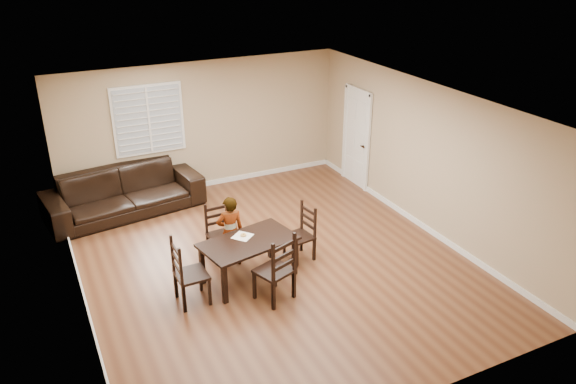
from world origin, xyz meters
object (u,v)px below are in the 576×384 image
object	(u,v)px
dining_table	(249,246)
chair_far	(280,273)
child	(230,232)
sofa	(124,192)
chair_left	(183,275)
chair_near	(219,231)
chair_right	(305,234)
donut	(243,235)

from	to	relation	value
dining_table	chair_far	size ratio (longest dim) A/B	1.44
child	sofa	distance (m)	2.96
chair_left	sofa	xyz separation A→B (m)	(-0.17, 3.43, -0.05)
chair_near	sofa	size ratio (longest dim) A/B	0.32
child	chair_right	bearing A→B (deg)	169.39
donut	sofa	size ratio (longest dim) A/B	0.03
chair_right	child	world-z (taller)	child
chair_far	sofa	distance (m)	4.26
donut	sofa	world-z (taller)	sofa
sofa	chair_right	bearing A→B (deg)	-60.10
dining_table	child	world-z (taller)	child
sofa	chair_near	bearing A→B (deg)	-72.63
dining_table	chair_left	world-z (taller)	chair_left
chair_near	sofa	bearing A→B (deg)	112.89
chair_near	sofa	xyz separation A→B (m)	(-1.11, 2.31, -0.00)
chair_far	chair_right	size ratio (longest dim) A/B	1.15
chair_far	donut	world-z (taller)	chair_far
chair_right	sofa	distance (m)	3.84
chair_far	chair_right	distance (m)	1.35
sofa	child	bearing A→B (deg)	-74.90
chair_near	chair_far	world-z (taller)	chair_far
child	sofa	size ratio (longest dim) A/B	0.41
chair_right	donut	bearing A→B (deg)	-95.62
dining_table	chair_near	xyz separation A→B (m)	(-0.17, 0.92, -0.16)
dining_table	chair_right	size ratio (longest dim) A/B	1.66
chair_right	sofa	xyz separation A→B (m)	(-2.37, 3.02, -0.00)
chair_far	chair_left	bearing A→B (deg)	-44.06
chair_near	child	size ratio (longest dim) A/B	0.78
chair_near	child	xyz separation A→B (m)	(0.06, -0.40, 0.18)
dining_table	chair_far	distance (m)	0.80
dining_table	chair_near	size ratio (longest dim) A/B	1.67
chair_near	donut	xyz separation A→B (m)	(0.15, -0.75, 0.27)
chair_far	child	bearing A→B (deg)	-97.65
child	donut	size ratio (longest dim) A/B	12.59
chair_far	sofa	size ratio (longest dim) A/B	0.37
dining_table	chair_left	bearing A→B (deg)	178.80
chair_far	chair_left	world-z (taller)	chair_far
chair_near	donut	world-z (taller)	chair_near
chair_far	chair_right	world-z (taller)	chair_far
chair_far	dining_table	bearing A→B (deg)	-97.08
child	chair_far	bearing A→B (deg)	105.80
chair_near	chair_right	bearing A→B (deg)	-31.93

